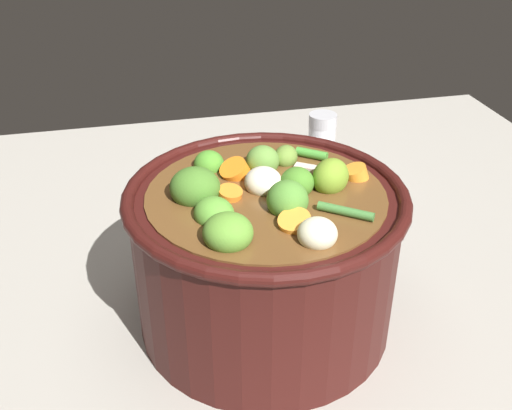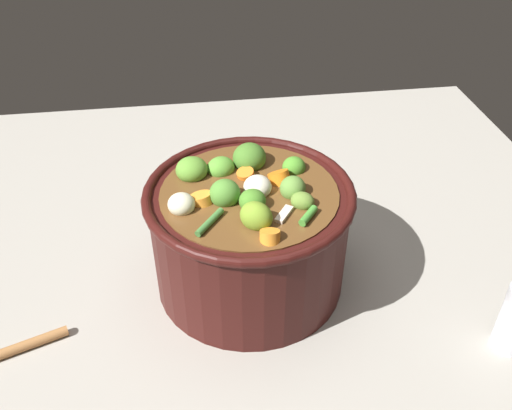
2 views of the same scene
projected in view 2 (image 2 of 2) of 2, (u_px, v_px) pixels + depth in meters
ground_plane at (250, 279)px, 0.77m from camera, size 1.10×1.10×0.00m
cooking_pot at (249, 234)px, 0.72m from camera, size 0.26×0.26×0.18m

